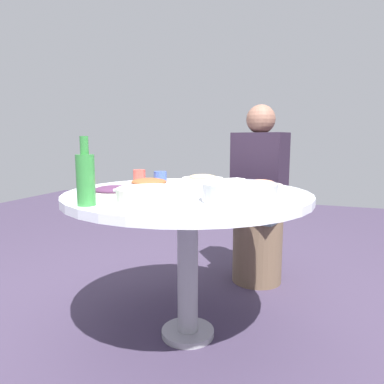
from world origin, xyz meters
name	(u,v)px	position (x,y,z in m)	size (l,w,h in m)	color
ground	(188,335)	(0.00, 0.00, 0.00)	(8.00, 8.00, 0.00)	#3E334B
round_dining_table	(188,209)	(0.00, 0.00, 0.65)	(1.15, 1.15, 0.73)	#99999E
rice_bowl	(240,192)	(0.29, -0.18, 0.77)	(0.30, 0.30, 0.08)	#B2B5BA
soup_bowl	(152,198)	(0.01, -0.41, 0.77)	(0.28, 0.26, 0.07)	white
dish_noodles	(202,178)	(-0.07, 0.43, 0.75)	(0.24, 0.24, 0.04)	white
dish_eggplant	(113,192)	(-0.27, -0.22, 0.75)	(0.22, 0.22, 0.04)	white
dish_shrimp	(260,184)	(0.30, 0.27, 0.75)	(0.22, 0.22, 0.04)	silver
dish_stirfry	(149,184)	(-0.24, 0.06, 0.75)	(0.23, 0.23, 0.05)	silver
green_bottle	(86,178)	(-0.24, -0.46, 0.84)	(0.07, 0.07, 0.26)	#32843A
tea_cup_near	(139,176)	(-0.39, 0.25, 0.77)	(0.07, 0.07, 0.07)	#CB493E
tea_cup_far	(160,177)	(-0.29, 0.31, 0.76)	(0.08, 0.08, 0.06)	#3A5197
stool_for_diner_left	(257,250)	(0.21, 0.82, 0.22)	(0.34, 0.34, 0.44)	brown
diner_left	(259,172)	(0.21, 0.82, 0.76)	(0.39, 0.41, 0.76)	#2D333D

